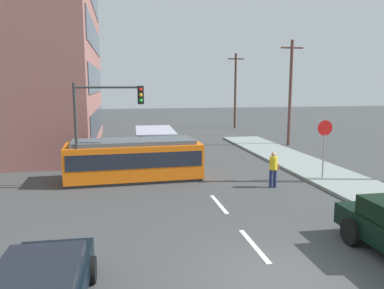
% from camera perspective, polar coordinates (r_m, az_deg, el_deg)
% --- Properties ---
extents(ground_plane, '(120.00, 120.00, 0.00)m').
position_cam_1_polar(ground_plane, '(18.95, 0.96, -5.38)').
color(ground_plane, '#404242').
extents(sidewalk_curb_right, '(3.20, 36.00, 0.14)m').
position_cam_1_polar(sidewalk_curb_right, '(18.12, 25.51, -6.71)').
color(sidewalk_curb_right, gray).
rests_on(sidewalk_curb_right, ground).
extents(lane_stripe_1, '(0.16, 2.40, 0.01)m').
position_cam_1_polar(lane_stripe_1, '(11.64, 9.39, -14.90)').
color(lane_stripe_1, silver).
rests_on(lane_stripe_1, ground).
extents(lane_stripe_2, '(0.16, 2.40, 0.01)m').
position_cam_1_polar(lane_stripe_2, '(15.21, 4.11, -9.01)').
color(lane_stripe_2, silver).
rests_on(lane_stripe_2, ground).
extents(lane_stripe_3, '(0.16, 2.40, 0.01)m').
position_cam_1_polar(lane_stripe_3, '(25.38, -2.15, -1.69)').
color(lane_stripe_3, silver).
rests_on(lane_stripe_3, ground).
extents(lane_stripe_4, '(0.16, 2.40, 0.01)m').
position_cam_1_polar(lane_stripe_4, '(31.24, -3.83, 0.31)').
color(lane_stripe_4, silver).
rests_on(lane_stripe_4, ground).
extents(streetcar_tram, '(6.72, 2.77, 2.03)m').
position_cam_1_polar(streetcar_tram, '(19.01, -8.80, -2.18)').
color(streetcar_tram, orange).
rests_on(streetcar_tram, ground).
extents(city_bus, '(2.71, 5.49, 1.79)m').
position_cam_1_polar(city_bus, '(25.22, -5.67, 0.57)').
color(city_bus, '#AAABC1').
rests_on(city_bus, ground).
extents(pedestrian_crossing, '(0.51, 0.36, 1.67)m').
position_cam_1_polar(pedestrian_crossing, '(17.73, 12.28, -3.45)').
color(pedestrian_crossing, navy).
rests_on(pedestrian_crossing, ground).
extents(stop_sign, '(0.76, 0.07, 2.88)m').
position_cam_1_polar(stop_sign, '(19.49, 19.52, 1.08)').
color(stop_sign, gray).
rests_on(stop_sign, sidewalk_curb_right).
extents(traffic_light_mast, '(3.15, 0.33, 4.81)m').
position_cam_1_polar(traffic_light_mast, '(17.56, -13.21, 4.53)').
color(traffic_light_mast, '#333333').
rests_on(traffic_light_mast, ground).
extents(utility_pole_mid, '(1.80, 0.24, 8.15)m').
position_cam_1_polar(utility_pole_mid, '(30.44, 14.74, 7.85)').
color(utility_pole_mid, brown).
rests_on(utility_pole_mid, ground).
extents(utility_pole_far, '(1.80, 0.24, 8.14)m').
position_cam_1_polar(utility_pole_far, '(41.76, 6.61, 8.30)').
color(utility_pole_far, '#4A3326').
rests_on(utility_pole_far, ground).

